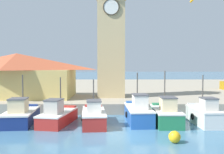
{
  "coord_description": "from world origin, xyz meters",
  "views": [
    {
      "loc": [
        -0.32,
        -17.7,
        4.8
      ],
      "look_at": [
        -0.21,
        8.86,
        3.5
      ],
      "focal_mm": 42.0,
      "sensor_mm": 36.0,
      "label": 1
    }
  ],
  "objects_px": {
    "clock_tower": "(110,31)",
    "mooring_buoy": "(173,137)",
    "fishing_boat_center": "(165,114)",
    "fishing_boat_mid_left": "(137,112)",
    "fishing_boat_left_inner": "(93,116)",
    "fishing_boat_left_outer": "(56,116)",
    "fishing_boat_far_left": "(20,115)",
    "warehouse_left": "(16,75)",
    "fishing_boat_mid_right": "(204,114)"
  },
  "relations": [
    {
      "from": "fishing_boat_left_outer",
      "to": "fishing_boat_center",
      "type": "bearing_deg",
      "value": 1.33
    },
    {
      "from": "fishing_boat_mid_right",
      "to": "mooring_buoy",
      "type": "distance_m",
      "value": 6.14
    },
    {
      "from": "fishing_boat_center",
      "to": "warehouse_left",
      "type": "relative_size",
      "value": 0.38
    },
    {
      "from": "fishing_boat_center",
      "to": "fishing_boat_mid_right",
      "type": "relative_size",
      "value": 1.17
    },
    {
      "from": "fishing_boat_left_outer",
      "to": "clock_tower",
      "type": "bearing_deg",
      "value": 66.26
    },
    {
      "from": "fishing_boat_left_outer",
      "to": "clock_tower",
      "type": "relative_size",
      "value": 0.31
    },
    {
      "from": "fishing_boat_mid_left",
      "to": "fishing_boat_mid_right",
      "type": "distance_m",
      "value": 5.3
    },
    {
      "from": "fishing_boat_left_outer",
      "to": "clock_tower",
      "type": "height_order",
      "value": "clock_tower"
    },
    {
      "from": "fishing_boat_far_left",
      "to": "fishing_boat_mid_left",
      "type": "relative_size",
      "value": 0.95
    },
    {
      "from": "warehouse_left",
      "to": "fishing_boat_mid_right",
      "type": "bearing_deg",
      "value": -27.1
    },
    {
      "from": "fishing_boat_mid_left",
      "to": "fishing_boat_mid_right",
      "type": "xyz_separation_m",
      "value": [
        5.24,
        -0.76,
        -0.03
      ]
    },
    {
      "from": "fishing_boat_mid_right",
      "to": "clock_tower",
      "type": "xyz_separation_m",
      "value": [
        -7.51,
        9.77,
        7.84
      ]
    },
    {
      "from": "warehouse_left",
      "to": "fishing_boat_far_left",
      "type": "bearing_deg",
      "value": -68.51
    },
    {
      "from": "clock_tower",
      "to": "warehouse_left",
      "type": "xyz_separation_m",
      "value": [
        -10.87,
        -0.36,
        -5.05
      ]
    },
    {
      "from": "fishing_boat_left_outer",
      "to": "fishing_boat_center",
      "type": "relative_size",
      "value": 1.02
    },
    {
      "from": "fishing_boat_center",
      "to": "fishing_boat_left_outer",
      "type": "bearing_deg",
      "value": -178.67
    },
    {
      "from": "mooring_buoy",
      "to": "fishing_boat_left_outer",
      "type": "bearing_deg",
      "value": 148.47
    },
    {
      "from": "fishing_boat_left_inner",
      "to": "fishing_boat_left_outer",
      "type": "bearing_deg",
      "value": 175.42
    },
    {
      "from": "fishing_boat_left_outer",
      "to": "fishing_boat_left_inner",
      "type": "relative_size",
      "value": 1.0
    },
    {
      "from": "fishing_boat_far_left",
      "to": "fishing_boat_left_outer",
      "type": "bearing_deg",
      "value": -2.17
    },
    {
      "from": "fishing_boat_center",
      "to": "fishing_boat_mid_right",
      "type": "bearing_deg",
      "value": -5.05
    },
    {
      "from": "fishing_boat_mid_left",
      "to": "mooring_buoy",
      "type": "height_order",
      "value": "fishing_boat_mid_left"
    },
    {
      "from": "fishing_boat_center",
      "to": "mooring_buoy",
      "type": "relative_size",
      "value": 6.67
    },
    {
      "from": "fishing_boat_mid_left",
      "to": "fishing_boat_left_outer",
      "type": "bearing_deg",
      "value": -173.99
    },
    {
      "from": "fishing_boat_mid_left",
      "to": "warehouse_left",
      "type": "distance_m",
      "value": 15.98
    },
    {
      "from": "warehouse_left",
      "to": "fishing_boat_left_inner",
      "type": "bearing_deg",
      "value": -45.17
    },
    {
      "from": "fishing_boat_mid_right",
      "to": "warehouse_left",
      "type": "height_order",
      "value": "warehouse_left"
    },
    {
      "from": "fishing_boat_left_outer",
      "to": "fishing_boat_left_inner",
      "type": "bearing_deg",
      "value": -4.58
    },
    {
      "from": "clock_tower",
      "to": "mooring_buoy",
      "type": "relative_size",
      "value": 21.62
    },
    {
      "from": "clock_tower",
      "to": "mooring_buoy",
      "type": "distance_m",
      "value": 17.33
    },
    {
      "from": "clock_tower",
      "to": "fishing_boat_left_inner",
      "type": "bearing_deg",
      "value": -97.77
    },
    {
      "from": "fishing_boat_center",
      "to": "fishing_boat_left_inner",
      "type": "bearing_deg",
      "value": -175.71
    },
    {
      "from": "fishing_boat_far_left",
      "to": "fishing_boat_left_inner",
      "type": "relative_size",
      "value": 1.0
    },
    {
      "from": "fishing_boat_far_left",
      "to": "fishing_boat_left_outer",
      "type": "distance_m",
      "value": 2.97
    },
    {
      "from": "fishing_boat_far_left",
      "to": "fishing_boat_left_outer",
      "type": "height_order",
      "value": "fishing_boat_far_left"
    },
    {
      "from": "fishing_boat_center",
      "to": "warehouse_left",
      "type": "distance_m",
      "value": 18.07
    },
    {
      "from": "warehouse_left",
      "to": "fishing_boat_center",
      "type": "bearing_deg",
      "value": -30.8
    },
    {
      "from": "fishing_boat_left_inner",
      "to": "warehouse_left",
      "type": "bearing_deg",
      "value": 134.83
    },
    {
      "from": "fishing_boat_far_left",
      "to": "warehouse_left",
      "type": "distance_m",
      "value": 10.32
    },
    {
      "from": "fishing_boat_left_outer",
      "to": "mooring_buoy",
      "type": "distance_m",
      "value": 9.6
    },
    {
      "from": "clock_tower",
      "to": "mooring_buoy",
      "type": "bearing_deg",
      "value": -75.12
    },
    {
      "from": "fishing_boat_mid_left",
      "to": "fishing_boat_left_inner",
      "type": "bearing_deg",
      "value": -165.75
    },
    {
      "from": "fishing_boat_mid_right",
      "to": "clock_tower",
      "type": "height_order",
      "value": "clock_tower"
    },
    {
      "from": "fishing_boat_left_inner",
      "to": "warehouse_left",
      "type": "xyz_separation_m",
      "value": [
        -9.52,
        9.58,
        2.87
      ]
    },
    {
      "from": "fishing_boat_left_outer",
      "to": "fishing_boat_left_inner",
      "type": "xyz_separation_m",
      "value": [
        2.91,
        -0.23,
        0.02
      ]
    },
    {
      "from": "fishing_boat_mid_right",
      "to": "warehouse_left",
      "type": "bearing_deg",
      "value": 152.9
    },
    {
      "from": "fishing_boat_mid_left",
      "to": "clock_tower",
      "type": "distance_m",
      "value": 12.14
    },
    {
      "from": "clock_tower",
      "to": "warehouse_left",
      "type": "relative_size",
      "value": 1.23
    },
    {
      "from": "fishing_boat_mid_left",
      "to": "fishing_boat_center",
      "type": "distance_m",
      "value": 2.24
    },
    {
      "from": "fishing_boat_far_left",
      "to": "fishing_boat_mid_left",
      "type": "bearing_deg",
      "value": 3.46
    }
  ]
}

